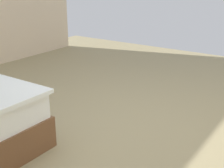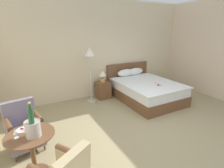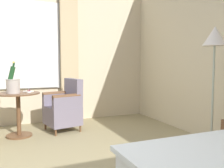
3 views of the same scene
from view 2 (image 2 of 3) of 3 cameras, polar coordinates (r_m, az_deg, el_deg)
ground_plane at (r=4.10m, az=13.51°, el=-15.65°), size 8.00×8.00×0.00m
wall_headboard_side at (r=5.91m, az=-4.44°, el=11.24°), size 6.62×0.12×3.14m
bed at (r=5.79m, az=10.69°, el=-1.76°), size 1.70×2.24×1.02m
nightstand at (r=5.83m, az=-2.97°, el=-1.93°), size 0.45×0.45×0.54m
bedside_lamp at (r=5.68m, az=-3.05°, el=2.98°), size 0.24×0.24×0.39m
floor_lamp_brass at (r=5.28m, az=-7.26°, el=8.75°), size 0.31×0.31×1.71m
side_table_round at (r=3.07m, az=-24.55°, el=-19.14°), size 0.70×0.70×0.74m
champagne_bucket at (r=2.78m, az=-24.50°, el=-12.56°), size 0.22×0.22×0.52m
wine_glass_near_bucket at (r=3.01m, az=-24.35°, el=-11.04°), size 0.08×0.08×0.15m
wine_glass_near_edge at (r=2.87m, az=-28.99°, el=-13.58°), size 0.07×0.07×0.14m
snack_plate at (r=3.06m, az=-27.14°, el=-13.12°), size 0.19×0.19×0.04m
armchair_by_window at (r=3.76m, az=-26.83°, el=-13.09°), size 0.68×0.66×0.94m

